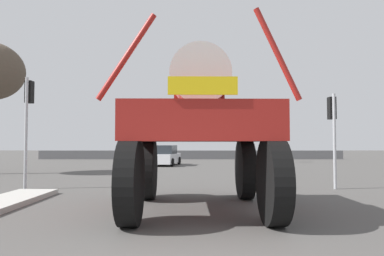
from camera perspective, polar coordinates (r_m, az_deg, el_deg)
The scene contains 7 objects.
ground_plane at distance 21.81m, azimuth -0.33°, elevation -6.83°, with size 120.00×120.00×0.00m, color #4C4947.
oversize_sprayer at distance 9.14m, azimuth 1.12°, elevation -0.08°, with size 4.19×5.41×4.47m.
sedan_ahead at distance 27.39m, azimuth -4.34°, elevation -4.42°, with size 2.35×4.31×1.52m.
traffic_signal_near_left at distance 14.86m, azimuth -24.47°, elevation 2.95°, with size 0.24×0.54×4.13m.
traffic_signal_near_right at distance 14.49m, azimuth 21.32°, elevation 1.25°, with size 0.24×0.54×3.52m.
traffic_signal_far_left at distance 31.75m, azimuth 11.21°, elevation -0.08°, with size 0.24×0.55×4.03m.
roadside_barrier at distance 37.69m, azimuth -0.19°, elevation -4.27°, with size 31.73×0.24×0.90m, color #59595B.
Camera 1 is at (0.12, -3.75, 1.69)m, focal length 33.72 mm.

